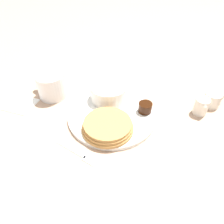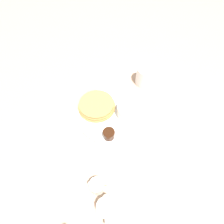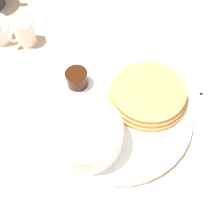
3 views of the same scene
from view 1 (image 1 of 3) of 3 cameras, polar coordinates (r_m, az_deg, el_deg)
The scene contains 11 objects.
ground_plane at distance 0.70m, azimuth -0.07°, elevation -1.30°, with size 4.00×4.00×0.00m, color tan.
plate at distance 0.69m, azimuth -0.07°, elevation -0.94°, with size 0.28×0.28×0.01m.
pancake_stack at distance 0.63m, azimuth -1.15°, elevation -3.63°, with size 0.15×0.15×0.03m.
bowl at distance 0.73m, azimuth -0.90°, elevation 5.31°, with size 0.12×0.12×0.05m.
syrup_cup at distance 0.70m, azimuth 8.64°, elevation 1.18°, with size 0.04×0.04×0.03m.
butter_ramekin at distance 0.76m, azimuth 0.14°, elevation 5.72°, with size 0.04×0.04×0.04m.
coffee_mug at distance 0.79m, azimuth -15.70°, elevation 6.72°, with size 0.13×0.10×0.09m.
creamer_pitcher_near at distance 0.75m, azimuth 22.25°, elevation 1.49°, with size 0.05×0.06×0.06m.
creamer_pitcher_far at distance 0.80m, azimuth 24.75°, elevation 3.07°, with size 0.06×0.06×0.05m.
fork at distance 0.60m, azimuth -8.48°, elevation -10.86°, with size 0.14×0.02×0.00m.
napkin at distance 0.81m, azimuth -23.31°, elevation 2.07°, with size 0.13×0.11×0.00m.
Camera 1 is at (0.28, -0.43, 0.47)m, focal length 35.00 mm.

